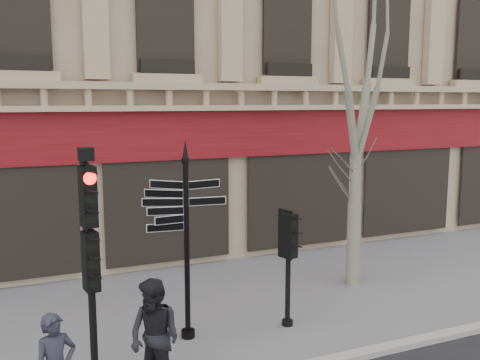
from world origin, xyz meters
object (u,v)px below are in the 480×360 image
(fingerpost, at_px, (186,207))
(pedestrian_b, at_px, (155,338))
(traffic_signal_main, at_px, (89,237))
(plane_tree, at_px, (359,59))
(traffic_signal_secondary, at_px, (288,248))

(fingerpost, xyz_separation_m, pedestrian_b, (-1.07, -1.70, -1.64))
(pedestrian_b, bearing_deg, fingerpost, 112.16)
(fingerpost, xyz_separation_m, traffic_signal_main, (-1.87, -0.92, -0.16))
(traffic_signal_main, bearing_deg, plane_tree, 11.18)
(traffic_signal_main, relative_size, pedestrian_b, 2.08)
(traffic_signal_main, xyz_separation_m, pedestrian_b, (0.80, -0.78, -1.48))
(plane_tree, bearing_deg, pedestrian_b, -152.60)
(fingerpost, distance_m, pedestrian_b, 2.59)
(fingerpost, relative_size, plane_tree, 0.49)
(traffic_signal_secondary, height_order, pedestrian_b, traffic_signal_secondary)
(fingerpost, bearing_deg, traffic_signal_main, -136.67)
(fingerpost, distance_m, traffic_signal_secondary, 2.23)
(traffic_signal_main, height_order, traffic_signal_secondary, traffic_signal_main)
(plane_tree, height_order, pedestrian_b, plane_tree)
(fingerpost, height_order, plane_tree, plane_tree)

